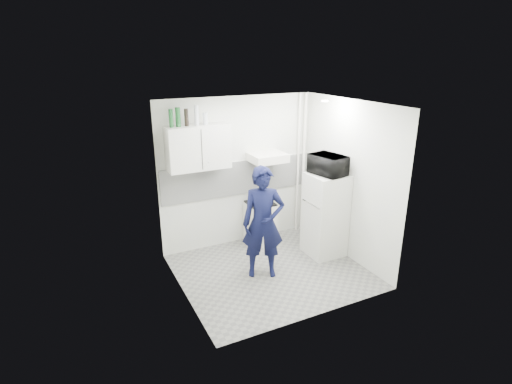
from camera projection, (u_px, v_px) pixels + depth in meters
name	position (u px, v px, depth m)	size (l,w,h in m)	color
floor	(271.00, 271.00, 6.30)	(2.80, 2.80, 0.00)	#555552
ceiling	(273.00, 104.00, 5.44)	(2.80, 2.80, 0.00)	white
wall_back	(238.00, 172.00, 6.92)	(2.80, 2.80, 0.00)	silver
wall_left	(179.00, 209.00, 5.28)	(2.60, 2.60, 0.00)	silver
wall_right	(348.00, 181.00, 6.45)	(2.60, 2.60, 0.00)	silver
person	(263.00, 223.00, 5.94)	(0.63, 0.41, 1.73)	black
stove	(260.00, 223.00, 7.15)	(0.46, 0.46, 0.74)	silver
fridge	(325.00, 215.00, 6.65)	(0.58, 0.58, 1.41)	silver
stove_top	(260.00, 203.00, 7.03)	(0.44, 0.44, 0.03)	black
saucepan	(256.00, 200.00, 6.97)	(0.20, 0.20, 0.11)	silver
microwave	(328.00, 165.00, 6.37)	(0.39, 0.58, 0.32)	black
bottle_a	(171.00, 118.00, 5.95)	(0.06, 0.06, 0.27)	#144C1E
bottle_b	(178.00, 117.00, 5.99)	(0.08, 0.08, 0.29)	#144C1E
bottle_c	(186.00, 117.00, 6.05)	(0.06, 0.06, 0.26)	black
bottle_d	(196.00, 115.00, 6.11)	(0.07, 0.07, 0.31)	#B2B7BC
canister_a	(205.00, 119.00, 6.19)	(0.08, 0.08, 0.19)	#B2B7BC
upper_cabinet	(198.00, 147.00, 6.28)	(1.00, 0.35, 0.70)	silver
range_hood	(267.00, 157.00, 6.81)	(0.60, 0.50, 0.14)	silver
backsplash	(238.00, 178.00, 6.95)	(2.74, 0.03, 0.60)	white
pipe_a	(303.00, 164.00, 7.40)	(0.05, 0.05, 2.60)	silver
pipe_b	(298.00, 165.00, 7.35)	(0.04, 0.04, 2.60)	silver
ceiling_spot_fixture	(325.00, 101.00, 6.04)	(0.10, 0.10, 0.02)	white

